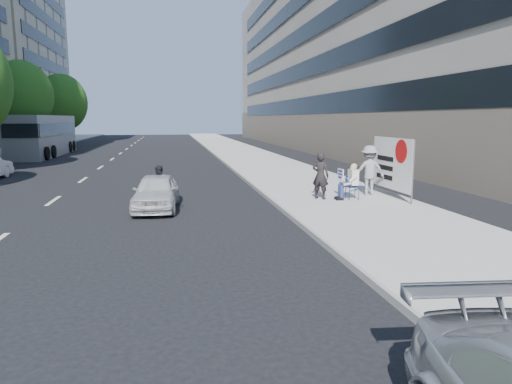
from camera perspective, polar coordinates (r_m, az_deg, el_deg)
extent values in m
plane|color=black|center=(10.58, 1.45, -7.56)|extent=(160.00, 160.00, 0.00)
cube|color=#B0ADA4|center=(30.68, 0.96, 3.61)|extent=(5.00, 120.00, 0.15)
cube|color=gray|center=(46.59, 14.44, 17.47)|extent=(14.00, 70.00, 20.00)
cylinder|color=#382616|center=(41.58, -26.92, 6.03)|extent=(0.30, 0.30, 2.97)
ellipsoid|color=#1B4D14|center=(41.60, -27.27, 10.72)|extent=(4.80, 4.80, 5.52)
cylinder|color=#382616|center=(55.17, -22.88, 6.65)|extent=(0.30, 0.30, 2.62)
ellipsoid|color=#1B4D14|center=(55.17, -23.10, 10.25)|extent=(5.40, 5.40, 6.21)
cylinder|color=navy|center=(16.62, 11.60, -0.27)|extent=(0.02, 0.02, 0.45)
cylinder|color=navy|center=(16.76, 12.74, -0.23)|extent=(0.02, 0.02, 0.45)
cylinder|color=navy|center=(16.95, 11.14, -0.07)|extent=(0.02, 0.02, 0.45)
cylinder|color=navy|center=(17.08, 12.26, -0.04)|extent=(0.02, 0.02, 0.45)
cube|color=navy|center=(16.82, 11.96, 0.66)|extent=(0.40, 0.40, 0.03)
cube|color=navy|center=(16.96, 11.74, 1.37)|extent=(0.40, 0.02, 0.40)
cylinder|color=navy|center=(16.63, 11.40, 0.88)|extent=(0.44, 0.17, 0.17)
cylinder|color=navy|center=(16.58, 10.67, 0.07)|extent=(0.14, 0.14, 0.46)
cube|color=black|center=(16.60, 10.45, -0.85)|extent=(0.26, 0.11, 0.10)
cylinder|color=navy|center=(16.81, 11.15, 0.97)|extent=(0.44, 0.17, 0.17)
cylinder|color=navy|center=(16.77, 10.42, 0.18)|extent=(0.14, 0.14, 0.46)
cube|color=black|center=(16.79, 10.21, -0.74)|extent=(0.26, 0.11, 0.10)
cube|color=beige|center=(16.78, 12.06, 1.82)|extent=(0.26, 0.42, 0.56)
sphere|color=tan|center=(16.73, 12.10, 3.08)|extent=(0.23, 0.23, 0.23)
ellipsoid|color=gray|center=(16.74, 12.17, 3.18)|extent=(0.22, 0.24, 0.19)
ellipsoid|color=gray|center=(16.71, 11.84, 2.84)|extent=(0.10, 0.14, 0.13)
cylinder|color=beige|center=(16.52, 11.99, 1.61)|extent=(0.30, 0.10, 0.25)
cylinder|color=tan|center=(16.46, 11.33, 0.97)|extent=(0.29, 0.09, 0.14)
cylinder|color=beige|center=(16.99, 11.51, 2.00)|extent=(0.26, 0.20, 0.32)
cylinder|color=tan|center=(17.08, 10.92, 1.72)|extent=(0.30, 0.21, 0.18)
cube|color=white|center=(17.18, 10.53, 2.21)|extent=(0.03, 0.55, 0.40)
imported|color=gray|center=(17.94, 13.96, 2.65)|extent=(1.31, 0.87, 1.89)
imported|color=black|center=(16.67, 8.06, 2.04)|extent=(0.74, 0.71, 1.70)
cylinder|color=#4C4C4C|center=(16.36, 19.03, 2.36)|extent=(0.06, 0.06, 2.20)
cylinder|color=#4C4C4C|center=(19.01, 14.58, 3.45)|extent=(0.06, 0.06, 2.20)
cube|color=silver|center=(17.64, 16.60, 3.43)|extent=(0.04, 3.00, 1.90)
cylinder|color=#A50C0C|center=(16.97, 17.68, 4.87)|extent=(0.01, 0.84, 0.84)
cube|color=black|center=(18.06, 15.83, 4.07)|extent=(0.01, 1.30, 0.18)
cube|color=black|center=(18.10, 15.79, 2.97)|extent=(0.01, 1.30, 0.18)
cube|color=black|center=(18.14, 15.74, 1.87)|extent=(0.01, 1.30, 0.18)
imported|color=silver|center=(15.75, -12.38, 0.02)|extent=(1.67, 3.62, 1.20)
cylinder|color=black|center=(15.84, -11.86, -0.94)|extent=(0.15, 0.64, 0.64)
cylinder|color=black|center=(17.22, -11.77, -0.13)|extent=(0.15, 0.64, 0.64)
cube|color=black|center=(16.49, -11.84, 0.27)|extent=(0.30, 1.21, 0.35)
imported|color=black|center=(16.37, -11.86, 0.78)|extent=(0.72, 0.57, 1.42)
cube|color=gray|center=(41.68, -25.01, 6.40)|extent=(2.66, 12.03, 3.30)
cube|color=black|center=(42.00, -26.75, 7.04)|extent=(0.21, 11.50, 1.00)
cube|color=black|center=(41.38, -23.34, 7.25)|extent=(0.21, 11.50, 1.00)
cube|color=black|center=(35.87, -27.43, 6.80)|extent=(2.40, 0.09, 1.00)
cylinder|color=black|center=(37.76, -28.40, 4.20)|extent=(0.26, 1.00, 1.00)
cylinder|color=black|center=(37.08, -24.71, 4.39)|extent=(0.26, 1.00, 1.00)
cylinder|color=black|center=(39.67, -27.53, 4.45)|extent=(0.26, 1.00, 1.00)
cylinder|color=black|center=(39.02, -24.01, 4.64)|extent=(0.26, 1.00, 1.00)
cylinder|color=black|center=(45.43, -25.36, 5.08)|extent=(0.26, 1.00, 1.00)
cylinder|color=black|center=(44.87, -22.26, 5.23)|extent=(0.26, 1.00, 1.00)
cylinder|color=black|center=(46.88, -24.90, 5.21)|extent=(0.26, 1.00, 1.00)
cylinder|color=black|center=(46.33, -21.90, 5.36)|extent=(0.26, 1.00, 1.00)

